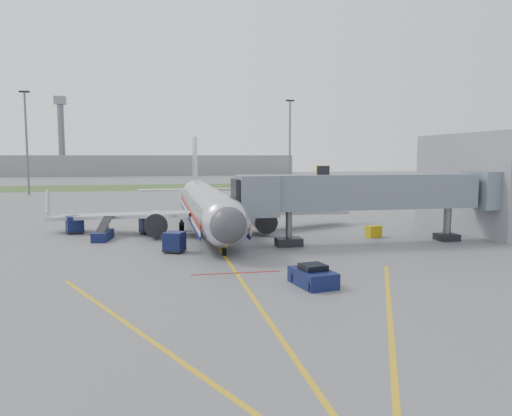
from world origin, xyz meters
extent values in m
plane|color=#565659|center=(0.00, 0.00, 0.00)|extent=(400.00, 400.00, 0.00)
cube|color=#2D4C1E|center=(0.00, 90.00, 0.01)|extent=(300.00, 25.00, 0.01)
cube|color=gold|center=(0.00, -2.00, 0.00)|extent=(0.25, 50.00, 0.01)
cube|color=maroon|center=(0.00, -4.00, 0.00)|extent=(6.00, 0.25, 0.01)
cube|color=gold|center=(-6.00, -14.00, 0.00)|extent=(9.52, 20.04, 0.01)
cube|color=gold|center=(6.00, -14.00, 0.00)|extent=(9.52, 20.04, 0.01)
cylinder|color=silver|center=(0.00, 15.00, 2.70)|extent=(3.80, 28.00, 3.80)
sphere|color=silver|center=(0.00, 1.00, 2.70)|extent=(3.80, 3.80, 3.80)
sphere|color=#38383D|center=(0.00, -0.30, 2.70)|extent=(2.74, 2.74, 2.74)
cube|color=black|center=(0.00, 0.60, 3.25)|extent=(2.20, 1.20, 0.55)
cone|color=silver|center=(0.00, 31.50, 2.70)|extent=(3.80, 5.00, 3.80)
cube|color=#B7BAC1|center=(0.00, 31.00, 6.70)|extent=(0.35, 4.20, 7.00)
cube|color=#B7BAC1|center=(-8.50, 15.00, 1.80)|extent=(15.10, 8.59, 1.13)
cube|color=#B7BAC1|center=(8.50, 15.00, 1.80)|extent=(15.10, 8.59, 1.13)
cylinder|color=silver|center=(-5.20, 12.00, 1.35)|extent=(2.10, 3.60, 2.10)
cylinder|color=silver|center=(5.20, 12.00, 1.35)|extent=(2.10, 3.60, 2.10)
cube|color=maroon|center=(1.92, 15.00, 2.35)|extent=(0.05, 28.00, 0.45)
cube|color=navy|center=(1.92, 15.00, 1.45)|extent=(0.05, 28.00, 0.35)
cylinder|color=black|center=(0.00, 2.00, 0.30)|extent=(0.28, 0.70, 0.70)
cylinder|color=black|center=(-2.60, 15.50, 0.45)|extent=(0.50, 1.00, 1.00)
cylinder|color=black|center=(2.60, 15.50, 0.45)|extent=(0.50, 1.00, 1.00)
cube|color=slate|center=(13.00, 5.00, 4.60)|extent=(20.00, 3.00, 3.00)
cube|color=slate|center=(3.20, 5.00, 4.40)|extent=(3.20, 3.60, 3.40)
cube|color=black|center=(2.00, 5.00, 4.40)|extent=(1.60, 3.00, 2.80)
cube|color=#C7A10B|center=(9.00, 5.00, 6.40)|extent=(1.20, 0.15, 1.00)
cylinder|color=#595B60|center=(6.00, 5.00, 1.55)|extent=(0.56, 0.56, 3.10)
cube|color=black|center=(6.00, 5.00, 0.35)|extent=(2.20, 1.60, 0.70)
cylinder|color=#595B60|center=(21.00, 5.00, 1.55)|extent=(0.70, 0.70, 3.10)
cube|color=black|center=(21.00, 5.00, 0.30)|extent=(1.80, 1.80, 0.60)
cube|color=slate|center=(25.00, 5.00, 4.60)|extent=(3.00, 4.00, 3.40)
cube|color=slate|center=(30.00, 10.00, 5.00)|extent=(10.00, 16.00, 10.00)
cylinder|color=#595B60|center=(-30.00, 70.00, 10.00)|extent=(0.44, 0.44, 20.00)
cube|color=black|center=(-30.00, 70.00, 20.20)|extent=(2.00, 0.40, 0.40)
cylinder|color=#595B60|center=(25.00, 75.00, 10.00)|extent=(0.44, 0.44, 20.00)
cube|color=black|center=(25.00, 75.00, 20.20)|extent=(2.00, 0.40, 0.40)
cube|color=slate|center=(-10.00, 170.00, 4.00)|extent=(120.00, 14.00, 8.00)
cylinder|color=#595B60|center=(-40.00, 165.00, 14.00)|extent=(2.40, 2.40, 28.00)
cube|color=slate|center=(-40.00, 165.00, 28.50)|extent=(4.00, 4.00, 3.00)
cube|color=#0B1632|center=(4.00, -8.01, 0.48)|extent=(2.44, 3.41, 0.95)
cube|color=black|center=(4.00, -8.01, 1.08)|extent=(1.61, 1.61, 0.43)
cylinder|color=black|center=(3.44, -9.26, 0.35)|extent=(0.31, 0.72, 0.69)
cylinder|color=black|center=(4.97, -8.98, 0.35)|extent=(0.31, 0.72, 0.69)
cylinder|color=black|center=(3.03, -7.04, 0.35)|extent=(0.31, 0.72, 0.69)
cylinder|color=black|center=(4.56, -6.76, 0.35)|extent=(0.31, 0.72, 0.69)
cube|color=#0B1632|center=(-3.74, 4.02, 0.91)|extent=(1.96, 1.96, 1.48)
cube|color=black|center=(-3.74, 4.02, 0.17)|extent=(2.03, 2.03, 0.11)
cylinder|color=black|center=(-4.50, 3.74, 0.13)|extent=(0.30, 0.33, 0.27)
cylinder|color=black|center=(-3.46, 3.26, 0.13)|extent=(0.30, 0.33, 0.27)
cylinder|color=black|center=(-4.02, 4.78, 0.13)|extent=(0.30, 0.33, 0.27)
cylinder|color=black|center=(-2.98, 4.30, 0.13)|extent=(0.30, 0.33, 0.27)
cube|color=#0B1632|center=(-5.89, 14.55, 1.02)|extent=(2.04, 2.04, 1.67)
cube|color=black|center=(-5.89, 14.55, 0.19)|extent=(2.11, 2.11, 0.13)
cylinder|color=black|center=(-6.34, 13.76, 0.15)|extent=(0.31, 0.35, 0.30)
cylinder|color=black|center=(-5.09, 14.09, 0.15)|extent=(0.31, 0.35, 0.30)
cylinder|color=black|center=(-6.68, 15.00, 0.15)|extent=(0.31, 0.35, 0.30)
cylinder|color=black|center=(-5.43, 15.34, 0.15)|extent=(0.31, 0.35, 0.30)
cube|color=#0B1632|center=(-13.15, 15.97, 0.96)|extent=(1.96, 1.96, 1.56)
cube|color=black|center=(-13.15, 15.97, 0.18)|extent=(2.03, 2.03, 0.12)
cylinder|color=black|center=(-13.54, 15.21, 0.14)|extent=(0.30, 0.34, 0.28)
cylinder|color=black|center=(-12.39, 15.58, 0.14)|extent=(0.30, 0.34, 0.28)
cylinder|color=black|center=(-13.91, 16.36, 0.14)|extent=(0.30, 0.34, 0.28)
cylinder|color=black|center=(-12.76, 16.73, 0.14)|extent=(0.30, 0.34, 0.28)
cube|color=#0B1632|center=(-10.00, 11.29, 0.42)|extent=(1.81, 3.54, 0.85)
cube|color=black|center=(-9.93, 11.76, 1.32)|extent=(1.40, 3.88, 1.33)
cylinder|color=black|center=(-10.65, 10.15, 0.26)|extent=(0.28, 0.55, 0.53)
cylinder|color=black|center=(-9.72, 10.01, 0.26)|extent=(0.28, 0.55, 0.53)
cylinder|color=black|center=(-10.28, 12.57, 0.26)|extent=(0.28, 0.55, 0.53)
cylinder|color=black|center=(-9.35, 12.43, 0.26)|extent=(0.28, 0.55, 0.53)
cube|color=#C7A10B|center=(15.16, 8.00, 0.55)|extent=(1.55, 1.22, 1.10)
cylinder|color=black|center=(14.72, 7.89, 0.14)|extent=(0.24, 0.31, 0.27)
cylinder|color=black|center=(15.60, 8.11, 0.14)|extent=(0.24, 0.31, 0.27)
imported|color=#9AD118|center=(-10.06, 16.02, 0.91)|extent=(0.69, 0.79, 1.81)
camera|label=1|loc=(-5.05, -35.93, 7.71)|focal=35.00mm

